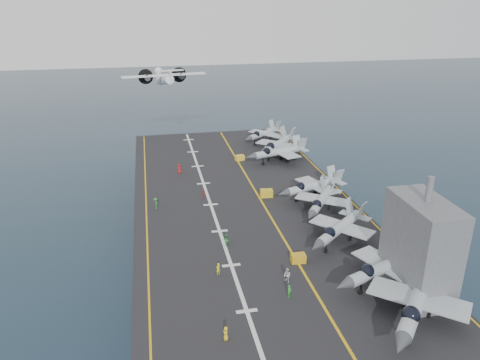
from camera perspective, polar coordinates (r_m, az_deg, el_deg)
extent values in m
plane|color=#142135|center=(87.10, 0.52, -8.94)|extent=(500.00, 500.00, 0.00)
cube|color=#56595E|center=(84.67, 0.53, -6.02)|extent=(36.00, 90.00, 10.00)
cube|color=black|center=(82.39, 0.55, -2.81)|extent=(38.00, 92.00, 0.40)
cube|color=gold|center=(82.92, 2.58, -2.51)|extent=(0.35, 90.00, 0.02)
cube|color=silver|center=(81.39, -3.60, -3.01)|extent=(0.50, 90.00, 0.02)
cube|color=gold|center=(80.85, -11.35, -3.59)|extent=(0.25, 90.00, 0.02)
cube|color=gold|center=(87.68, 12.47, -1.64)|extent=(0.25, 90.00, 0.02)
imported|color=yellow|center=(51.66, -1.74, -18.18)|extent=(0.72, 1.01, 1.60)
imported|color=yellow|center=(61.66, -2.68, -10.77)|extent=(1.23, 1.13, 1.71)
imported|color=green|center=(68.28, -1.71, -7.28)|extent=(1.21, 0.95, 1.77)
imported|color=#227E30|center=(80.63, -10.23, -2.82)|extent=(0.84, 1.22, 1.98)
imported|color=red|center=(83.88, -4.50, -1.67)|extent=(0.85, 1.10, 1.63)
imported|color=#B21919|center=(95.99, -7.41, 1.39)|extent=(1.27, 1.43, 1.99)
imported|color=green|center=(57.85, 6.04, -13.35)|extent=(1.18, 1.13, 1.64)
imported|color=silver|center=(60.39, 5.78, -11.49)|extent=(1.15, 1.38, 1.96)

